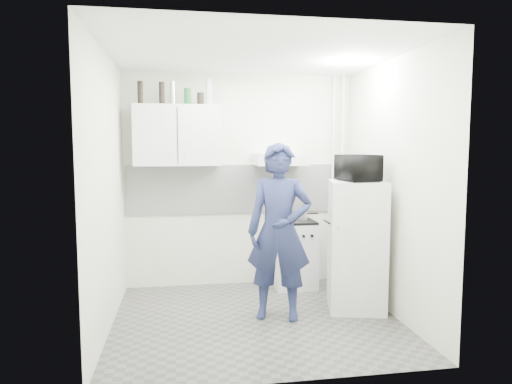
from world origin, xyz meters
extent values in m
plane|color=#53534F|center=(0.00, 0.00, 0.00)|extent=(2.80, 2.80, 0.00)
plane|color=white|center=(0.00, 0.00, 2.60)|extent=(2.80, 2.80, 0.00)
plane|color=silver|center=(0.00, 1.25, 1.30)|extent=(2.80, 0.00, 2.80)
plane|color=silver|center=(-1.40, 0.00, 1.30)|extent=(0.00, 2.60, 2.60)
plane|color=silver|center=(1.40, 0.00, 1.30)|extent=(0.00, 2.60, 2.60)
imported|color=#1F274D|center=(0.24, 0.02, 0.88)|extent=(0.74, 0.59, 1.76)
cube|color=silver|center=(0.64, 1.00, 0.40)|extent=(0.50, 0.50, 0.80)
cube|color=silver|center=(1.10, 0.14, 0.68)|extent=(0.68, 0.68, 1.36)
cube|color=black|center=(0.64, 1.00, 0.81)|extent=(0.48, 0.48, 0.03)
cylinder|color=silver|center=(0.72, 1.01, 0.87)|extent=(0.17, 0.17, 0.09)
imported|color=black|center=(1.10, 0.14, 1.50)|extent=(0.51, 0.37, 0.27)
cylinder|color=black|center=(-1.16, 1.07, 2.33)|extent=(0.06, 0.06, 0.26)
cylinder|color=black|center=(-0.92, 1.07, 2.33)|extent=(0.06, 0.06, 0.26)
cylinder|color=silver|center=(-0.80, 1.07, 2.33)|extent=(0.06, 0.06, 0.27)
cylinder|color=#144C1E|center=(-0.63, 1.07, 2.30)|extent=(0.08, 0.08, 0.20)
cylinder|color=black|center=(-0.48, 1.07, 2.27)|extent=(0.08, 0.08, 0.15)
cylinder|color=#B2B7BC|center=(-0.38, 1.07, 2.36)|extent=(0.08, 0.08, 0.32)
cube|color=silver|center=(-0.75, 1.07, 1.85)|extent=(1.00, 0.35, 0.70)
cube|color=silver|center=(0.45, 1.00, 1.57)|extent=(0.60, 0.50, 0.14)
cube|color=white|center=(0.00, 1.24, 1.20)|extent=(2.74, 0.03, 0.60)
cylinder|color=silver|center=(1.30, 1.17, 1.30)|extent=(0.05, 0.05, 2.60)
cylinder|color=silver|center=(1.18, 1.17, 1.30)|extent=(0.04, 0.04, 2.60)
cylinder|color=white|center=(1.00, 0.20, 2.57)|extent=(0.10, 0.10, 0.02)
camera|label=1|loc=(-0.71, -4.36, 1.71)|focal=32.00mm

